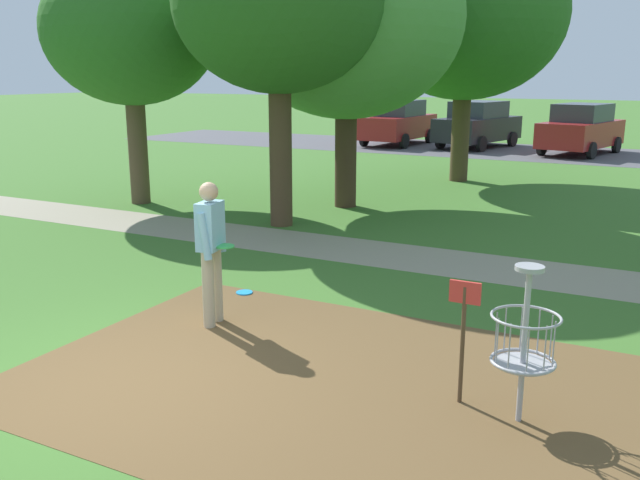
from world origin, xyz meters
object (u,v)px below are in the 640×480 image
disc_golf_basket (517,337)px  tree_mid_center (466,14)px  player_foreground_watching (211,245)px  tree_near_right (131,31)px  parked_car_center_right (581,129)px  parked_car_center_left (478,124)px  tree_mid_left (347,19)px  frisbee_near_basket (244,293)px  tree_far_center (279,3)px  parked_car_leftmost (398,122)px

disc_golf_basket → tree_mid_center: size_ratio=0.21×
player_foreground_watching → tree_near_right: bearing=137.7°
parked_car_center_right → parked_car_center_left: bearing=172.5°
parked_car_center_left → parked_car_center_right: size_ratio=1.00×
disc_golf_basket → tree_mid_left: (-5.51, 8.16, 3.29)m
frisbee_near_basket → tree_mid_center: 12.07m
parked_car_center_left → parked_car_center_right: same height
frisbee_near_basket → tree_far_center: 6.02m
tree_mid_center → tree_far_center: (-1.43, -7.25, -0.27)m
parked_car_leftmost → parked_car_center_right: 7.27m
player_foreground_watching → tree_near_right: (-6.20, 5.65, 2.84)m
tree_near_right → tree_far_center: size_ratio=0.93×
tree_mid_center → parked_car_center_right: bearing=75.9°
tree_near_right → tree_far_center: 4.15m
frisbee_near_basket → tree_mid_center: tree_mid_center is taller
tree_mid_left → tree_far_center: bearing=-96.6°
frisbee_near_basket → parked_car_leftmost: parked_car_leftmost is taller
tree_mid_center → parked_car_leftmost: 10.59m
disc_golf_basket → tree_mid_center: 14.25m
disc_golf_basket → frisbee_near_basket: bearing=155.4°
tree_far_center → parked_car_center_right: size_ratio=1.30×
tree_far_center → frisbee_near_basket: bearing=-66.0°
tree_far_center → parked_car_center_left: bearing=91.6°
disc_golf_basket → frisbee_near_basket: 4.47m
player_foreground_watching → parked_car_center_left: parked_car_center_left is taller
parked_car_center_right → tree_mid_center: bearing=-104.1°
tree_near_right → tree_mid_center: bearing=50.5°
tree_far_center → player_foreground_watching: bearing=-67.7°
tree_mid_center → parked_car_leftmost: bearing=121.1°
tree_near_right → parked_car_center_left: size_ratio=1.21×
tree_far_center → parked_car_leftmost: size_ratio=1.37×
frisbee_near_basket → parked_car_center_right: parked_car_center_right is taller
tree_mid_left → tree_mid_center: (1.16, 4.90, 0.40)m
tree_near_right → parked_car_leftmost: size_ratio=1.27×
tree_near_right → tree_mid_left: bearing=22.5°
parked_car_leftmost → disc_golf_basket: bearing=-66.3°
tree_near_right → parked_car_center_left: (3.65, 15.66, -2.89)m
parked_car_leftmost → parked_car_center_left: same height
tree_mid_left → tree_mid_center: size_ratio=0.92×
tree_mid_center → tree_far_center: 7.40m
disc_golf_basket → tree_mid_left: size_ratio=0.23×
player_foreground_watching → tree_far_center: (-2.10, 5.11, 3.21)m
tree_mid_left → parked_car_center_left: size_ratio=1.37×
player_foreground_watching → frisbee_near_basket: bearing=106.0°
tree_near_right → parked_car_leftmost: 15.54m
tree_far_center → parked_car_center_left: 16.53m
parked_car_center_left → tree_mid_left: bearing=-87.0°
tree_mid_center → tree_far_center: size_ratio=1.14×
tree_far_center → parked_car_center_right: (3.54, 15.67, -3.25)m
player_foreground_watching → parked_car_leftmost: (-5.83, 20.92, -0.05)m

